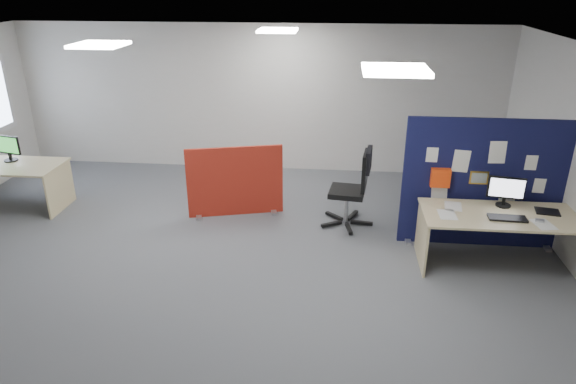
# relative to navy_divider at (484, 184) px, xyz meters

# --- Properties ---
(floor) EXTENTS (9.00, 9.00, 0.00)m
(floor) POSITION_rel_navy_divider_xyz_m (-3.46, -0.74, -0.90)
(floor) COLOR #56585E
(floor) RESTS_ON ground
(ceiling) EXTENTS (9.00, 7.00, 0.02)m
(ceiling) POSITION_rel_navy_divider_xyz_m (-3.46, -0.74, 1.80)
(ceiling) COLOR white
(ceiling) RESTS_ON wall_back
(wall_back) EXTENTS (9.00, 0.02, 2.70)m
(wall_back) POSITION_rel_navy_divider_xyz_m (-3.46, 2.76, 0.45)
(wall_back) COLOR silver
(wall_back) RESTS_ON floor
(wall_front) EXTENTS (9.00, 0.02, 2.70)m
(wall_front) POSITION_rel_navy_divider_xyz_m (-3.46, -4.24, 0.45)
(wall_front) COLOR silver
(wall_front) RESTS_ON floor
(ceiling_lights) EXTENTS (4.10, 4.10, 0.04)m
(ceiling_lights) POSITION_rel_navy_divider_xyz_m (-3.13, -0.07, 1.77)
(ceiling_lights) COLOR white
(ceiling_lights) RESTS_ON ceiling
(navy_divider) EXTENTS (2.18, 0.30, 1.80)m
(navy_divider) POSITION_rel_navy_divider_xyz_m (0.00, 0.00, 0.00)
(navy_divider) COLOR #0E0F35
(navy_divider) RESTS_ON floor
(main_desk) EXTENTS (1.96, 0.87, 0.73)m
(main_desk) POSITION_rel_navy_divider_xyz_m (0.12, -0.53, -0.33)
(main_desk) COLOR #CDBB83
(main_desk) RESTS_ON floor
(monitor_main) EXTENTS (0.45, 0.19, 0.40)m
(monitor_main) POSITION_rel_navy_divider_xyz_m (0.19, -0.31, 0.06)
(monitor_main) COLOR black
(monitor_main) RESTS_ON main_desk
(keyboard) EXTENTS (0.46, 0.20, 0.02)m
(keyboard) POSITION_rel_navy_divider_xyz_m (0.13, -0.71, -0.15)
(keyboard) COLOR black
(keyboard) RESTS_ON main_desk
(mouse) EXTENTS (0.11, 0.09, 0.03)m
(mouse) POSITION_rel_navy_divider_xyz_m (0.50, -0.75, -0.15)
(mouse) COLOR #A2A3A8
(mouse) RESTS_ON main_desk
(paper_tray) EXTENTS (0.32, 0.27, 0.01)m
(paper_tray) POSITION_rel_navy_divider_xyz_m (0.69, -0.45, -0.16)
(paper_tray) COLOR black
(paper_tray) RESTS_ON main_desk
(red_divider) EXTENTS (1.43, 0.43, 1.10)m
(red_divider) POSITION_rel_navy_divider_xyz_m (-3.50, 0.62, -0.36)
(red_divider) COLOR maroon
(red_divider) RESTS_ON floor
(second_desk) EXTENTS (1.73, 0.87, 0.73)m
(second_desk) POSITION_rel_navy_divider_xyz_m (-7.14, 0.57, -0.34)
(second_desk) COLOR #CDBB83
(second_desk) RESTS_ON floor
(monitor_second) EXTENTS (0.45, 0.21, 0.41)m
(monitor_second) POSITION_rel_navy_divider_xyz_m (-7.15, 0.71, 0.06)
(monitor_second) COLOR black
(monitor_second) RESTS_ON second_desk
(office_chair) EXTENTS (0.78, 0.78, 1.19)m
(office_chair) POSITION_rel_navy_divider_xyz_m (-1.67, 0.42, -0.22)
(office_chair) COLOR black
(office_chair) RESTS_ON floor
(desk_papers) EXTENTS (1.33, 0.76, 0.00)m
(desk_papers) POSITION_rel_navy_divider_xyz_m (-0.17, -0.62, -0.16)
(desk_papers) COLOR white
(desk_papers) RESTS_ON main_desk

